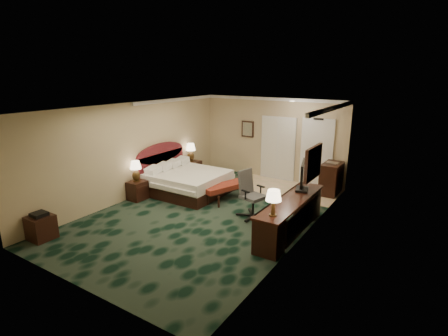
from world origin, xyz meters
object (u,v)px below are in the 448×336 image
Objects in this scene: nightstand_far at (192,169)px; side_table at (41,227)px; bed_bench at (224,192)px; desk_chair at (253,195)px; lamp_near at (136,171)px; desk at (290,216)px; bed at (189,183)px; tv at (303,176)px; nightstand_near at (137,190)px; minibar at (331,179)px; lamp_far at (191,152)px.

nightstand_far reaches higher than side_table.
desk_chair is at bearing -9.23° from bed_bench.
lamp_near is 3.42m from desk_chair.
lamp_near is 4.49m from desk.
bed is at bearing -157.01° from bed_bench.
bed_bench is (1.20, 0.10, -0.10)m from bed.
bed is 2.31× the size of tv.
nightstand_near is at bearing -90.35° from nightstand_far.
nightstand_near reaches higher than bed_bench.
bed_bench is at bearing -30.70° from nightstand_far.
tv reaches higher than minibar.
lamp_near is 0.50× the size of desk_chair.
bed_bench is 2.52m from tv.
lamp_far is 1.16× the size of side_table.
bed_bench is at bearing -29.76° from lamp_far.
minibar is (4.47, 3.42, 0.20)m from nightstand_near.
bed is 1.75× the size of desk_chair.
nightstand_far is 0.49× the size of desk_chair.
nightstand_near is at bearing -142.61° from minibar.
lamp_near is at bearing -175.93° from desk.
desk_chair is at bearing -112.11° from minibar.
nightstand_near is at bearing -89.58° from lamp_far.
lamp_far reaches higher than desk.
nightstand_near reaches higher than side_table.
lamp_near reaches higher than desk.
bed is 1.58m from lamp_near.
nightstand_far is 1.08× the size of side_table.
minibar is (4.48, 3.41, -0.36)m from lamp_near.
desk is at bearing -13.88° from bed.
bed_bench is at bearing 31.78° from nightstand_near.
side_table is (0.06, -5.35, -0.61)m from lamp_far.
desk reaches higher than nightstand_far.
desk_chair reaches higher than bed.
nightstand_near is 4.63m from tv.
lamp_far is at bearing 153.97° from desk.
nightstand_near is 0.56m from lamp_near.
bed is at bearing -148.24° from minibar.
nightstand_far is at bearing 89.65° from nightstand_near.
bed_bench is at bearing 166.60° from desk_chair.
desk_chair reaches higher than desk.
bed is 1.21m from bed_bench.
tv reaches higher than nightstand_near.
bed_bench is at bearing 4.56° from bed.
bed_bench is at bearing 157.58° from tv.
nightstand_far is at bearing 145.14° from tv.
bed_bench is 3.20m from minibar.
side_table is at bearing -125.27° from minibar.
lamp_far is at bearing 90.63° from side_table.
nightstand_near is 0.46× the size of desk_chair.
lamp_near is (-0.02, -2.53, 0.54)m from nightstand_far.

